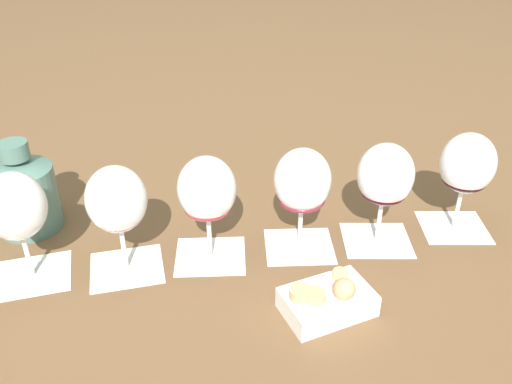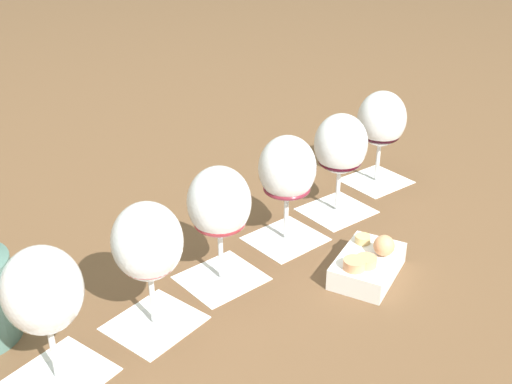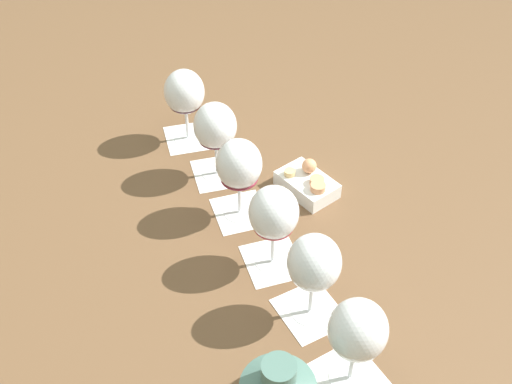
{
  "view_description": "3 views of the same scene",
  "coord_description": "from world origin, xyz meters",
  "px_view_note": "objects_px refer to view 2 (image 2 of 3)",
  "views": [
    {
      "loc": [
        -0.64,
        -0.4,
        0.57
      ],
      "look_at": [
        0.0,
        -0.0,
        0.12
      ],
      "focal_mm": 38.0,
      "sensor_mm": 36.0,
      "label": 1
    },
    {
      "loc": [
        -0.88,
        0.09,
        0.58
      ],
      "look_at": [
        0.0,
        -0.0,
        0.12
      ],
      "focal_mm": 45.0,
      "sensor_mm": 36.0,
      "label": 2
    },
    {
      "loc": [
        -0.27,
        0.89,
        0.96
      ],
      "look_at": [
        0.0,
        -0.0,
        0.12
      ],
      "focal_mm": 45.0,
      "sensor_mm": 36.0,
      "label": 3
    }
  ],
  "objects_px": {
    "wine_glass_3": "(287,172)",
    "wine_glass_1": "(148,247)",
    "wine_glass_0": "(43,296)",
    "wine_glass_2": "(219,207)",
    "snack_dish": "(368,264)",
    "wine_glass_5": "(381,123)",
    "wine_glass_4": "(341,148)"
  },
  "relations": [
    {
      "from": "wine_glass_4",
      "to": "snack_dish",
      "type": "relative_size",
      "value": 1.2
    },
    {
      "from": "wine_glass_0",
      "to": "wine_glass_3",
      "type": "bearing_deg",
      "value": -47.42
    },
    {
      "from": "wine_glass_1",
      "to": "wine_glass_5",
      "type": "relative_size",
      "value": 1.0
    },
    {
      "from": "wine_glass_2",
      "to": "snack_dish",
      "type": "relative_size",
      "value": 1.2
    },
    {
      "from": "wine_glass_5",
      "to": "snack_dish",
      "type": "relative_size",
      "value": 1.2
    },
    {
      "from": "wine_glass_1",
      "to": "wine_glass_2",
      "type": "height_order",
      "value": "same"
    },
    {
      "from": "wine_glass_2",
      "to": "wine_glass_3",
      "type": "relative_size",
      "value": 1.0
    },
    {
      "from": "wine_glass_0",
      "to": "wine_glass_5",
      "type": "relative_size",
      "value": 1.0
    },
    {
      "from": "wine_glass_0",
      "to": "wine_glass_1",
      "type": "bearing_deg",
      "value": -50.08
    },
    {
      "from": "wine_glass_2",
      "to": "snack_dish",
      "type": "bearing_deg",
      "value": -93.71
    },
    {
      "from": "wine_glass_4",
      "to": "snack_dish",
      "type": "distance_m",
      "value": 0.24
    },
    {
      "from": "wine_glass_0",
      "to": "wine_glass_5",
      "type": "distance_m",
      "value": 0.74
    },
    {
      "from": "wine_glass_1",
      "to": "wine_glass_5",
      "type": "height_order",
      "value": "same"
    },
    {
      "from": "wine_glass_1",
      "to": "wine_glass_4",
      "type": "relative_size",
      "value": 1.0
    },
    {
      "from": "wine_glass_0",
      "to": "wine_glass_3",
      "type": "xyz_separation_m",
      "value": [
        0.3,
        -0.33,
        0.0
      ]
    },
    {
      "from": "wine_glass_3",
      "to": "snack_dish",
      "type": "relative_size",
      "value": 1.2
    },
    {
      "from": "wine_glass_5",
      "to": "snack_dish",
      "type": "height_order",
      "value": "wine_glass_5"
    },
    {
      "from": "wine_glass_5",
      "to": "wine_glass_4",
      "type": "bearing_deg",
      "value": 137.3
    },
    {
      "from": "wine_glass_0",
      "to": "wine_glass_4",
      "type": "bearing_deg",
      "value": -48.08
    },
    {
      "from": "wine_glass_4",
      "to": "snack_dish",
      "type": "height_order",
      "value": "wine_glass_4"
    },
    {
      "from": "wine_glass_2",
      "to": "wine_glass_1",
      "type": "bearing_deg",
      "value": 135.43
    },
    {
      "from": "wine_glass_4",
      "to": "wine_glass_1",
      "type": "bearing_deg",
      "value": 132.61
    },
    {
      "from": "wine_glass_1",
      "to": "wine_glass_2",
      "type": "distance_m",
      "value": 0.14
    },
    {
      "from": "wine_glass_2",
      "to": "wine_glass_5",
      "type": "distance_m",
      "value": 0.45
    },
    {
      "from": "wine_glass_0",
      "to": "wine_glass_4",
      "type": "height_order",
      "value": "same"
    },
    {
      "from": "wine_glass_3",
      "to": "wine_glass_5",
      "type": "bearing_deg",
      "value": -46.25
    },
    {
      "from": "wine_glass_1",
      "to": "snack_dish",
      "type": "relative_size",
      "value": 1.2
    },
    {
      "from": "wine_glass_2",
      "to": "wine_glass_5",
      "type": "bearing_deg",
      "value": -46.65
    },
    {
      "from": "wine_glass_1",
      "to": "wine_glass_4",
      "type": "height_order",
      "value": "same"
    },
    {
      "from": "wine_glass_3",
      "to": "wine_glass_5",
      "type": "height_order",
      "value": "same"
    },
    {
      "from": "wine_glass_3",
      "to": "wine_glass_1",
      "type": "bearing_deg",
      "value": 133.93
    },
    {
      "from": "wine_glass_0",
      "to": "wine_glass_4",
      "type": "distance_m",
      "value": 0.59
    }
  ]
}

